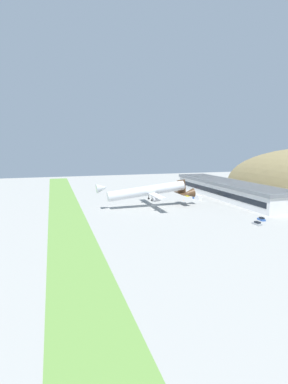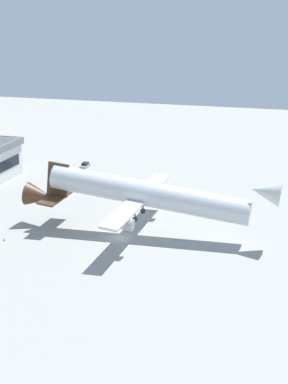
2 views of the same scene
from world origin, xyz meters
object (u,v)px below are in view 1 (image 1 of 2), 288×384
Objects in this scene: service_car_1 at (261,219)px; fuel_truck at (197,197)px; service_car_3 at (187,195)px; service_car_0 at (169,188)px; service_car_2 at (257,223)px; cargo_airplane at (148,191)px; traffic_cone_0 at (184,200)px; terminal_building at (227,188)px.

service_car_1 is 54.90m from fuel_truck.
service_car_1 is at bearing 3.47° from service_car_3.
service_car_0 is 0.92× the size of service_car_2.
cargo_airplane reaches higher than service_car_1.
traffic_cone_0 is (45.91, -9.14, -0.32)m from service_car_0.
terminal_building is 31.19m from traffic_cone_0.
cargo_airplane is 38.31m from fuel_truck.
service_car_1 is 7.05× the size of traffic_cone_0.
terminal_building is 23.78× the size of service_car_3.
service_car_0 is at bearing 148.53° from cargo_airplane.
terminal_building reaches higher than service_car_3.
service_car_1 is at bearing 130.62° from service_car_2.
terminal_building is 66.50m from service_car_2.
cargo_airplane is 58.15m from service_car_2.
traffic_cone_0 is (-11.77, 26.16, -8.37)m from cargo_airplane.
service_car_1 is 0.94× the size of service_car_3.
service_car_0 is 0.99× the size of service_car_1.
traffic_cone_0 is at bearing -166.96° from service_car_1.
terminal_building reaches higher than service_car_1.
terminal_building reaches higher than fuel_truck.
service_car_1 is (99.85, 3.35, 0.00)m from service_car_0.
service_car_0 is 45.06m from fuel_truck.
cargo_airplane is 68.10m from service_car_0.
service_car_0 is at bearing 178.68° from service_car_3.
terminal_building is at bearing 158.03° from service_car_2.
traffic_cone_0 is (-53.94, -12.49, -0.32)m from service_car_1.
fuel_truck is (45.05, 0.13, 0.81)m from service_car_0.
service_car_1 is 67.70m from service_car_3.
service_car_3 is at bearing 126.31° from cargo_airplane.
terminal_building is at bearing 103.46° from cargo_airplane.
service_car_0 reaches higher than service_car_3.
cargo_airplane reaches higher than fuel_truck.
fuel_truck reaches higher than service_car_3.
service_car_2 is at bearing -3.26° from fuel_truck.
service_car_1 reaches higher than traffic_cone_0.
service_car_3 is at bearing -176.06° from fuel_truck.
cargo_airplane is (13.59, -56.79, 2.80)m from terminal_building.
service_car_3 is 12.83m from fuel_truck.
service_car_0 is (-57.68, 35.30, -8.05)m from cargo_airplane.
fuel_truck is (-54.80, -3.22, 0.81)m from service_car_1.
service_car_0 is (-44.08, -21.49, -5.25)m from terminal_building.
cargo_airplane reaches higher than service_car_3.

